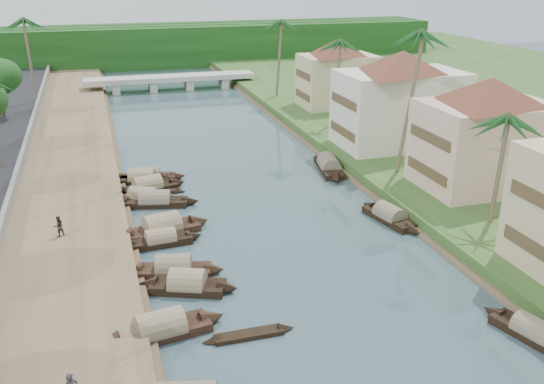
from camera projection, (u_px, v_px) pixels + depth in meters
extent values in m
plane|color=#384E54|center=(330.00, 310.00, 37.10)|extent=(220.00, 220.00, 0.00)
cube|color=brown|center=(63.00, 212.00, 50.63)|extent=(10.00, 180.00, 0.80)
cube|color=#284A1D|center=(434.00, 172.00, 59.88)|extent=(16.00, 180.00, 1.20)
cube|color=slate|center=(7.00, 207.00, 49.18)|extent=(0.40, 180.00, 1.10)
cube|color=#13350E|center=(154.00, 48.00, 120.86)|extent=(120.00, 4.00, 8.00)
cube|color=#13350E|center=(152.00, 45.00, 125.35)|extent=(120.00, 4.00, 8.00)
cube|color=#13350E|center=(149.00, 43.00, 129.83)|extent=(120.00, 4.00, 8.00)
cube|color=#AEAEA3|center=(170.00, 78.00, 100.95)|extent=(28.00, 4.00, 0.80)
cube|color=#AEAEA3|center=(116.00, 88.00, 98.94)|extent=(1.20, 3.50, 1.80)
cube|color=#AEAEA3|center=(153.00, 86.00, 100.54)|extent=(1.20, 3.50, 1.80)
cube|color=#AEAEA3|center=(189.00, 84.00, 102.14)|extent=(1.20, 3.50, 1.80)
cube|color=#AEAEA3|center=(223.00, 82.00, 103.73)|extent=(1.20, 3.50, 1.80)
cube|color=#503C25|center=(537.00, 251.00, 37.62)|extent=(0.10, 6.40, 0.90)
cube|color=beige|center=(485.00, 145.00, 53.23)|extent=(11.00, 8.00, 7.50)
pyramid|color=brown|center=(492.00, 90.00, 51.51)|extent=(14.11, 14.11, 2.20)
cube|color=#503C25|center=(427.00, 171.00, 52.41)|extent=(0.10, 6.40, 0.90)
cube|color=#503C25|center=(430.00, 138.00, 51.35)|extent=(0.10, 6.40, 0.90)
cube|color=beige|center=(399.00, 109.00, 65.43)|extent=(13.00, 8.00, 8.00)
pyramid|color=brown|center=(403.00, 61.00, 63.62)|extent=(15.59, 15.59, 2.20)
cube|color=#503C25|center=(342.00, 131.00, 64.39)|extent=(0.10, 6.40, 0.90)
cube|color=#503C25|center=(344.00, 101.00, 63.26)|extent=(0.10, 6.40, 0.90)
cube|color=#D3B68D|center=(337.00, 81.00, 83.80)|extent=(10.00, 7.00, 7.00)
pyramid|color=brown|center=(339.00, 47.00, 82.17)|extent=(12.62, 12.62, 2.20)
cube|color=#503C25|center=(303.00, 95.00, 83.08)|extent=(0.10, 5.60, 0.90)
cube|color=#503C25|center=(303.00, 75.00, 82.08)|extent=(0.10, 5.60, 0.90)
cube|color=black|center=(161.00, 333.00, 34.48)|extent=(5.91, 2.87, 0.70)
cone|color=black|center=(213.00, 318.00, 35.76)|extent=(1.92, 1.99, 1.91)
cone|color=black|center=(105.00, 346.00, 33.14)|extent=(1.92, 1.99, 1.91)
cylinder|color=#8E7B5A|center=(161.00, 327.00, 34.34)|extent=(4.61, 2.72, 2.00)
cube|color=black|center=(188.00, 288.00, 39.25)|extent=(5.15, 3.51, 0.70)
cone|color=black|center=(228.00, 289.00, 38.99)|extent=(1.94, 2.08, 1.82)
cone|color=black|center=(147.00, 285.00, 39.46)|extent=(1.94, 2.08, 1.82)
cylinder|color=#8E7B5A|center=(187.00, 283.00, 39.12)|extent=(4.13, 3.16, 1.93)
cube|color=black|center=(174.00, 272.00, 41.27)|extent=(5.28, 2.97, 0.70)
cone|color=black|center=(215.00, 270.00, 41.34)|extent=(1.81, 1.92, 1.77)
cone|color=black|center=(133.00, 272.00, 41.15)|extent=(1.81, 1.92, 1.77)
cylinder|color=#7B6F5C|center=(174.00, 267.00, 41.14)|extent=(4.16, 2.75, 1.86)
cube|color=black|center=(161.00, 243.00, 45.61)|extent=(4.77, 1.87, 0.70)
cone|color=black|center=(194.00, 236.00, 46.46)|extent=(1.45, 1.43, 1.47)
cone|color=black|center=(126.00, 247.00, 44.69)|extent=(1.45, 1.43, 1.47)
cylinder|color=#8E7B5A|center=(161.00, 238.00, 45.47)|extent=(3.68, 1.83, 1.52)
cube|color=black|center=(162.00, 231.00, 47.55)|extent=(6.08, 3.42, 0.70)
cone|color=black|center=(200.00, 222.00, 49.01)|extent=(2.09, 2.27, 2.11)
cone|color=black|center=(123.00, 239.00, 46.03)|extent=(2.09, 2.27, 2.11)
cylinder|color=#8E7B5A|center=(162.00, 227.00, 47.42)|extent=(4.78, 3.18, 2.23)
cube|color=black|center=(155.00, 204.00, 53.04)|extent=(5.88, 2.86, 0.70)
cone|color=black|center=(191.00, 202.00, 53.22)|extent=(1.90, 1.83, 1.70)
cone|color=black|center=(119.00, 204.00, 52.81)|extent=(1.90, 1.83, 1.70)
cylinder|color=#7B6F5C|center=(155.00, 200.00, 52.91)|extent=(4.59, 2.64, 1.75)
cube|color=black|center=(144.00, 200.00, 53.80)|extent=(5.24, 3.87, 0.70)
cone|color=black|center=(173.00, 202.00, 53.22)|extent=(2.00, 2.01, 1.65)
cone|color=black|center=(114.00, 197.00, 54.32)|extent=(2.00, 2.01, 1.65)
cylinder|color=#8E7B5A|center=(143.00, 196.00, 53.66)|extent=(4.22, 3.36, 1.73)
cube|color=black|center=(148.00, 189.00, 56.37)|extent=(5.58, 2.94, 0.70)
cone|color=black|center=(178.00, 183.00, 57.69)|extent=(1.86, 1.94, 1.81)
cone|color=black|center=(117.00, 194.00, 54.99)|extent=(1.86, 1.94, 1.81)
cylinder|color=#8E7B5A|center=(148.00, 186.00, 56.24)|extent=(4.37, 2.74, 1.89)
cube|color=black|center=(147.00, 178.00, 59.27)|extent=(5.77, 2.56, 0.70)
cone|color=black|center=(179.00, 176.00, 59.54)|extent=(1.81, 1.66, 1.58)
cone|color=black|center=(114.00, 179.00, 58.95)|extent=(1.81, 1.66, 1.58)
cylinder|color=#7B6F5C|center=(146.00, 175.00, 59.14)|extent=(4.49, 2.37, 1.61)
cube|color=black|center=(142.00, 181.00, 58.51)|extent=(5.27, 2.72, 0.70)
cone|color=black|center=(171.00, 180.00, 58.65)|extent=(1.74, 1.76, 1.63)
cone|color=black|center=(112.00, 181.00, 58.32)|extent=(1.74, 1.76, 1.63)
cylinder|color=#8E7B5A|center=(141.00, 177.00, 58.38)|extent=(4.13, 2.52, 1.70)
cube|color=black|center=(535.00, 337.00, 34.06)|extent=(2.94, 5.49, 0.70)
cone|color=black|center=(492.00, 313.00, 36.34)|extent=(1.72, 1.82, 1.52)
cylinder|color=#7B6F5C|center=(536.00, 332.00, 33.93)|extent=(2.64, 4.31, 1.56)
cube|color=black|center=(390.00, 219.00, 49.85)|extent=(2.77, 5.59, 0.70)
cone|color=black|center=(368.00, 206.00, 52.26)|extent=(1.81, 1.82, 1.70)
cone|color=black|center=(414.00, 231.00, 47.37)|extent=(1.81, 1.82, 1.70)
cylinder|color=#7B6F5C|center=(390.00, 215.00, 49.71)|extent=(2.58, 4.36, 1.77)
cube|color=black|center=(329.00, 168.00, 62.19)|extent=(3.10, 7.00, 0.70)
cone|color=black|center=(322.00, 157.00, 65.66)|extent=(2.05, 2.20, 1.96)
cone|color=black|center=(337.00, 180.00, 58.67)|extent=(2.05, 2.20, 1.96)
cylinder|color=#7B6F5C|center=(329.00, 165.00, 62.06)|extent=(2.90, 5.44, 2.01)
cube|color=black|center=(249.00, 335.00, 34.45)|extent=(4.00, 0.91, 0.35)
cone|color=black|center=(286.00, 329.00, 35.06)|extent=(1.01, 0.89, 0.89)
cone|color=black|center=(210.00, 342.00, 33.84)|extent=(1.01, 0.89, 0.89)
cube|color=black|center=(158.00, 191.00, 56.27)|extent=(3.82, 2.05, 0.35)
cone|color=black|center=(181.00, 192.00, 56.13)|extent=(1.16, 1.05, 0.76)
cone|color=black|center=(136.00, 190.00, 56.41)|extent=(1.16, 1.05, 0.76)
cylinder|color=#705F4B|center=(498.00, 170.00, 45.43)|extent=(0.78, 0.36, 8.36)
sphere|color=#194D1E|center=(505.00, 118.00, 44.01)|extent=(3.20, 3.20, 3.20)
cylinder|color=#705F4B|center=(405.00, 103.00, 55.91)|extent=(2.04, 0.36, 13.15)
sphere|color=#194D1E|center=(411.00, 33.00, 53.67)|extent=(3.20, 3.20, 3.20)
cylinder|color=#705F4B|center=(337.00, 83.00, 73.67)|extent=(0.71, 0.36, 10.21)
sphere|color=#194D1E|center=(338.00, 42.00, 71.94)|extent=(3.20, 3.20, 3.20)
cylinder|color=#705F4B|center=(278.00, 59.00, 89.29)|extent=(1.18, 0.36, 11.00)
sphere|color=#194D1E|center=(278.00, 22.00, 87.42)|extent=(3.20, 3.20, 3.20)
cylinder|color=#705F4B|center=(31.00, 61.00, 84.41)|extent=(0.72, 0.36, 11.54)
sphere|color=#194D1E|center=(25.00, 20.00, 82.45)|extent=(3.20, 3.20, 3.20)
cylinder|color=#4A382A|center=(1.00, 104.00, 77.35)|extent=(0.60, 0.60, 3.47)
cylinder|color=#4A382A|center=(434.00, 123.00, 68.28)|extent=(0.60, 0.60, 3.80)
ellipsoid|color=#13350E|center=(437.00, 91.00, 66.99)|extent=(4.00, 4.00, 3.29)
imported|color=#302D22|center=(58.00, 226.00, 45.07)|extent=(0.96, 0.88, 1.59)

